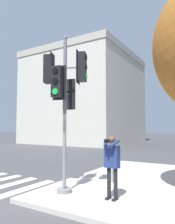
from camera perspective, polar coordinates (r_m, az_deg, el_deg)
name	(u,v)px	position (r m, az deg, el deg)	size (l,w,h in m)	color
ground_plane	(36,201)	(6.86, -13.29, -21.71)	(160.00, 160.00, 0.00)	#424244
traffic_signal_pole	(65,90)	(6.87, -6.00, 5.73)	(1.36, 1.39, 4.86)	slate
person_photographer	(112,161)	(6.21, 6.37, -12.50)	(0.50, 0.53, 1.73)	black
fire_hydrant	(111,172)	(8.18, 6.07, -15.27)	(0.21, 0.27, 0.74)	#99999E
building_left	(86,99)	(31.14, -0.41, 3.33)	(13.27, 13.68, 12.14)	beige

